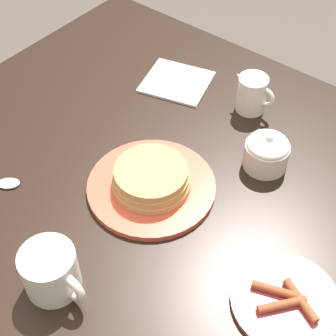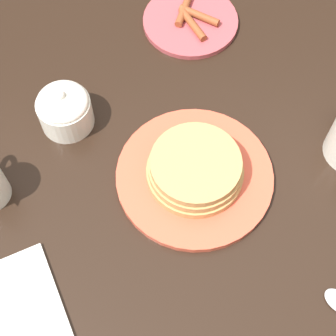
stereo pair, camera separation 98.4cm
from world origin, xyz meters
The scene contains 7 objects.
dining_table centered at (0.00, 0.00, 0.65)m, with size 1.21×1.09×0.77m.
pancake_plate centered at (-0.05, 0.03, 0.79)m, with size 0.25×0.25×0.06m.
side_plate_bacon centered at (0.28, -0.02, 0.77)m, with size 0.18×0.18×0.02m.
coffee_mug centered at (-0.04, -0.23, 0.81)m, with size 0.12×0.09×0.09m.
creamer_pitcher centered at (-0.03, 0.35, 0.81)m, with size 0.10×0.07×0.09m.
sugar_bowl centered at (0.09, 0.22, 0.80)m, with size 0.09×0.09×0.08m.
napkin centered at (-0.21, 0.32, 0.77)m, with size 0.18×0.17×0.01m.
Camera 1 is at (0.38, -0.46, 1.53)m, focal length 55.00 mm.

